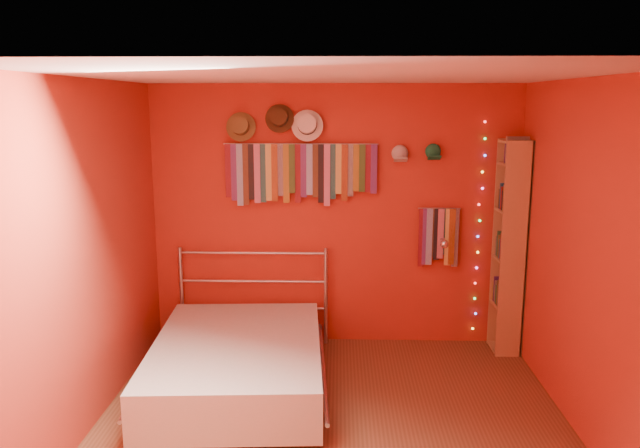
# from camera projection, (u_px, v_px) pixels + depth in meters

# --- Properties ---
(ground) EXTENTS (3.50, 3.50, 0.00)m
(ground) POSITION_uv_depth(u_px,v_px,m) (332.00, 430.00, 4.51)
(ground) COLOR brown
(ground) RESTS_ON ground
(back_wall) EXTENTS (3.50, 0.02, 2.50)m
(back_wall) POSITION_uv_depth(u_px,v_px,m) (335.00, 216.00, 5.99)
(back_wall) COLOR maroon
(back_wall) RESTS_ON ground
(right_wall) EXTENTS (0.02, 3.50, 2.50)m
(right_wall) POSITION_uv_depth(u_px,v_px,m) (591.00, 265.00, 4.22)
(right_wall) COLOR maroon
(right_wall) RESTS_ON ground
(left_wall) EXTENTS (0.02, 3.50, 2.50)m
(left_wall) POSITION_uv_depth(u_px,v_px,m) (81.00, 261.00, 4.32)
(left_wall) COLOR maroon
(left_wall) RESTS_ON ground
(ceiling) EXTENTS (3.50, 3.50, 0.02)m
(ceiling) POSITION_uv_depth(u_px,v_px,m) (334.00, 75.00, 4.03)
(ceiling) COLOR white
(ceiling) RESTS_ON back_wall
(tie_rack) EXTENTS (1.45, 0.03, 0.59)m
(tie_rack) POSITION_uv_depth(u_px,v_px,m) (299.00, 171.00, 5.85)
(tie_rack) COLOR #B1B1B6
(tie_rack) RESTS_ON back_wall
(small_tie_rack) EXTENTS (0.40, 0.03, 0.57)m
(small_tie_rack) POSITION_uv_depth(u_px,v_px,m) (439.00, 235.00, 5.92)
(small_tie_rack) COLOR #B1B1B6
(small_tie_rack) RESTS_ON back_wall
(fedora_olive) EXTENTS (0.28, 0.15, 0.27)m
(fedora_olive) POSITION_uv_depth(u_px,v_px,m) (240.00, 126.00, 5.75)
(fedora_olive) COLOR brown
(fedora_olive) RESTS_ON back_wall
(fedora_brown) EXTENTS (0.27, 0.14, 0.26)m
(fedora_brown) POSITION_uv_depth(u_px,v_px,m) (279.00, 118.00, 5.73)
(fedora_brown) COLOR #412C17
(fedora_brown) RESTS_ON back_wall
(fedora_white) EXTENTS (0.29, 0.16, 0.29)m
(fedora_white) POSITION_uv_depth(u_px,v_px,m) (307.00, 125.00, 5.73)
(fedora_white) COLOR white
(fedora_white) RESTS_ON back_wall
(cap_white) EXTENTS (0.17, 0.21, 0.17)m
(cap_white) POSITION_uv_depth(u_px,v_px,m) (400.00, 154.00, 5.80)
(cap_white) COLOR beige
(cap_white) RESTS_ON back_wall
(cap_green) EXTENTS (0.16, 0.20, 0.16)m
(cap_green) POSITION_uv_depth(u_px,v_px,m) (433.00, 152.00, 5.79)
(cap_green) COLOR #197245
(cap_green) RESTS_ON back_wall
(fairy_lights) EXTENTS (0.06, 0.02, 2.03)m
(fairy_lights) POSITION_uv_depth(u_px,v_px,m) (479.00, 229.00, 5.93)
(fairy_lights) COLOR #FF3333
(fairy_lights) RESTS_ON back_wall
(reading_lamp) EXTENTS (0.08, 0.33, 0.10)m
(reading_lamp) POSITION_uv_depth(u_px,v_px,m) (444.00, 243.00, 5.74)
(reading_lamp) COLOR #B1B1B6
(reading_lamp) RESTS_ON back_wall
(bookshelf) EXTENTS (0.25, 0.34, 2.00)m
(bookshelf) POSITION_uv_depth(u_px,v_px,m) (514.00, 246.00, 5.77)
(bookshelf) COLOR #A97B4C
(bookshelf) RESTS_ON ground
(bed) EXTENTS (1.55, 2.02, 0.96)m
(bed) POSITION_uv_depth(u_px,v_px,m) (238.00, 363.00, 5.13)
(bed) COLOR #B1B1B6
(bed) RESTS_ON ground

